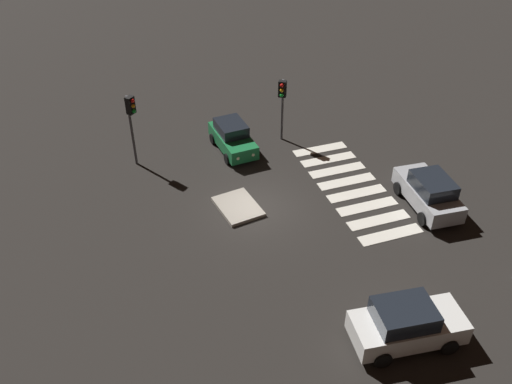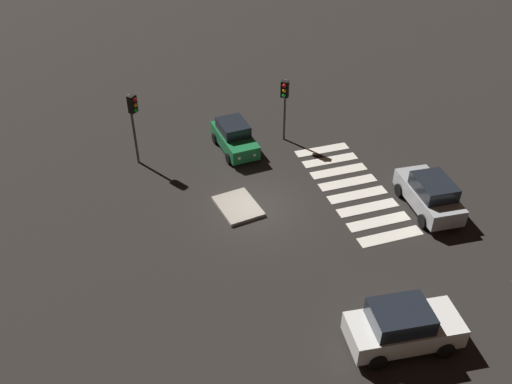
{
  "view_description": "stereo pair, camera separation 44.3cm",
  "coord_description": "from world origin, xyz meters",
  "px_view_note": "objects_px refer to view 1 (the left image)",
  "views": [
    {
      "loc": [
        -20.51,
        7.1,
        17.04
      ],
      "look_at": [
        0.0,
        0.0,
        1.0
      ],
      "focal_mm": 38.52,
      "sensor_mm": 36.0,
      "label": 1
    },
    {
      "loc": [
        -20.65,
        6.68,
        17.04
      ],
      "look_at": [
        0.0,
        0.0,
        1.0
      ],
      "focal_mm": 38.52,
      "sensor_mm": 36.0,
      "label": 2
    }
  ],
  "objects_px": {
    "traffic_island": "(238,207)",
    "car_white": "(407,324)",
    "car_green": "(232,137)",
    "traffic_light_east": "(282,96)",
    "traffic_light_north": "(131,114)",
    "car_silver": "(429,192)"
  },
  "relations": [
    {
      "from": "car_green",
      "to": "traffic_light_north",
      "type": "distance_m",
      "value": 5.93
    },
    {
      "from": "car_silver",
      "to": "traffic_light_north",
      "type": "distance_m",
      "value": 15.79
    },
    {
      "from": "traffic_island",
      "to": "car_silver",
      "type": "height_order",
      "value": "car_silver"
    },
    {
      "from": "traffic_light_north",
      "to": "car_green",
      "type": "bearing_deg",
      "value": 47.71
    },
    {
      "from": "car_green",
      "to": "traffic_light_east",
      "type": "distance_m",
      "value": 3.7
    },
    {
      "from": "car_green",
      "to": "traffic_light_north",
      "type": "relative_size",
      "value": 0.95
    },
    {
      "from": "traffic_light_east",
      "to": "car_green",
      "type": "bearing_deg",
      "value": -56.53
    },
    {
      "from": "traffic_island",
      "to": "car_green",
      "type": "distance_m",
      "value": 5.61
    },
    {
      "from": "car_green",
      "to": "traffic_light_east",
      "type": "bearing_deg",
      "value": 87.18
    },
    {
      "from": "car_white",
      "to": "traffic_light_east",
      "type": "height_order",
      "value": "traffic_light_east"
    },
    {
      "from": "car_green",
      "to": "traffic_light_east",
      "type": "relative_size",
      "value": 1.04
    },
    {
      "from": "car_white",
      "to": "traffic_light_east",
      "type": "xyz_separation_m",
      "value": [
        15.33,
        -0.94,
        2.0
      ]
    },
    {
      "from": "traffic_island",
      "to": "traffic_light_north",
      "type": "xyz_separation_m",
      "value": [
        5.62,
        4.06,
        3.09
      ]
    },
    {
      "from": "car_silver",
      "to": "traffic_light_east",
      "type": "height_order",
      "value": "traffic_light_east"
    },
    {
      "from": "traffic_light_north",
      "to": "traffic_light_east",
      "type": "xyz_separation_m",
      "value": [
        -0.15,
        -8.49,
        -0.26
      ]
    },
    {
      "from": "traffic_island",
      "to": "traffic_light_east",
      "type": "relative_size",
      "value": 0.71
    },
    {
      "from": "car_silver",
      "to": "traffic_light_east",
      "type": "xyz_separation_m",
      "value": [
        8.43,
        4.56,
        2.02
      ]
    },
    {
      "from": "traffic_island",
      "to": "car_white",
      "type": "relative_size",
      "value": 0.61
    },
    {
      "from": "car_silver",
      "to": "traffic_island",
      "type": "bearing_deg",
      "value": 76.14
    },
    {
      "from": "traffic_light_north",
      "to": "traffic_light_east",
      "type": "height_order",
      "value": "traffic_light_north"
    },
    {
      "from": "car_white",
      "to": "traffic_light_north",
      "type": "distance_m",
      "value": 17.38
    },
    {
      "from": "car_silver",
      "to": "traffic_light_north",
      "type": "relative_size",
      "value": 1.03
    }
  ]
}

